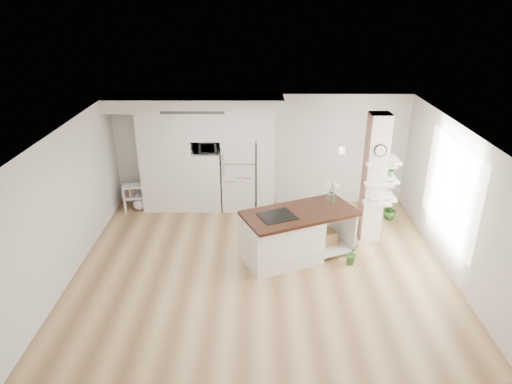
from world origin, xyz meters
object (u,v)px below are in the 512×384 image
kitchen_island (287,236)px  bookshelf (137,199)px  refrigerator (239,174)px  floor_plant_a (352,254)px

kitchen_island → bookshelf: 4.11m
kitchen_island → bookshelf: size_ratio=3.71×
refrigerator → floor_plant_a: refrigerator is taller
kitchen_island → refrigerator: bearing=89.5°
refrigerator → bookshelf: (-2.45, -0.18, -0.59)m
bookshelf → kitchen_island: bearing=-43.8°
kitchen_island → floor_plant_a: (1.25, -0.20, -0.28)m
refrigerator → kitchen_island: size_ratio=0.73×
kitchen_island → floor_plant_a: 1.29m
bookshelf → floor_plant_a: (4.72, -2.38, -0.06)m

